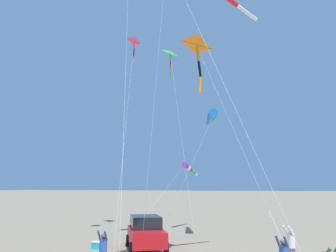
{
  "coord_description": "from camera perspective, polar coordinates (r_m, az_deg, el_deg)",
  "views": [
    {
      "loc": [
        -0.86,
        14.41,
        3.53
      ],
      "look_at": [
        8.0,
        -7.27,
        7.67
      ],
      "focal_mm": 36.79,
      "sensor_mm": 36.0,
      "label": 1
    }
  ],
  "objects": [
    {
      "name": "cooler_box",
      "position": [
        21.4,
        -11.63,
        -18.76
      ],
      "size": [
        0.62,
        0.42,
        0.42
      ],
      "color": "#1EB7C6",
      "rests_on": "ground_plane"
    },
    {
      "name": "kite_delta_red_high_left",
      "position": [
        31.04,
        0.46,
        11.97
      ],
      "size": [
        4.53,
        6.3,
        15.67
      ],
      "color": "green",
      "rests_on": "ground_plane"
    },
    {
      "name": "kite_windsock_purple_drifting",
      "position": [
        30.49,
        3.51,
        -7.03
      ],
      "size": [
        1.3,
        11.89,
        5.61
      ],
      "color": "purple",
      "rests_on": "ground_plane"
    },
    {
      "name": "kite_delta_striped_overhead",
      "position": [
        18.98,
        4.9,
        13.25
      ],
      "size": [
        5.46,
        3.19,
        11.43
      ],
      "color": "orange",
      "rests_on": "ground_plane"
    },
    {
      "name": "kite_windsock_checkered_midright",
      "position": [
        25.8,
        7.2,
        1.54
      ],
      "size": [
        3.24,
        7.28,
        8.98
      ],
      "color": "blue",
      "rests_on": "ground_plane"
    },
    {
      "name": "person_adult_flyer",
      "position": [
        15.9,
        -10.7,
        -19.29
      ],
      "size": [
        0.45,
        0.56,
        1.7
      ],
      "color": "#8E6B9E",
      "rests_on": "ground_plane"
    },
    {
      "name": "kite_delta_long_streamer_right",
      "position": [
        32.77,
        -5.62,
        13.78
      ],
      "size": [
        5.57,
        11.59,
        17.12
      ],
      "color": "#EF4C93",
      "rests_on": "ground_plane"
    },
    {
      "name": "parked_car",
      "position": [
        20.72,
        -3.7,
        -17.16
      ],
      "size": [
        3.85,
        4.63,
        1.85
      ],
      "color": "red",
      "rests_on": "ground_plane"
    },
    {
      "name": "person_child_grey_jacket",
      "position": [
        17.67,
        19.76,
        -17.81
      ],
      "size": [
        0.61,
        0.64,
        1.77
      ],
      "color": "#8E6B9E",
      "rests_on": "ground_plane"
    }
  ]
}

